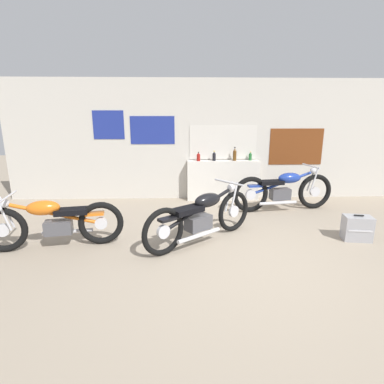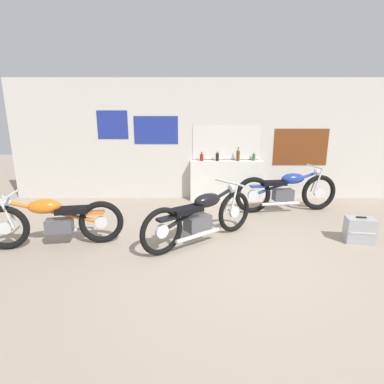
% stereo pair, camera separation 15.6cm
% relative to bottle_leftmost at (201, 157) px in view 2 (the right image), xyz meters
% --- Properties ---
extents(ground_plane, '(24.00, 24.00, 0.00)m').
position_rel_bottle_leftmost_xyz_m(ground_plane, '(0.50, -3.23, -1.04)').
color(ground_plane, gray).
extents(wall_back, '(10.00, 0.07, 2.80)m').
position_rel_bottle_leftmost_xyz_m(wall_back, '(0.50, 0.21, 0.36)').
color(wall_back, beige).
rests_on(wall_back, ground_plane).
extents(sill_counter, '(1.70, 0.28, 0.94)m').
position_rel_bottle_leftmost_xyz_m(sill_counter, '(0.59, 0.03, -0.56)').
color(sill_counter, silver).
rests_on(sill_counter, ground_plane).
extents(bottle_leftmost, '(0.08, 0.08, 0.21)m').
position_rel_bottle_leftmost_xyz_m(bottle_leftmost, '(0.00, 0.00, 0.00)').
color(bottle_leftmost, maroon).
rests_on(bottle_leftmost, sill_counter).
extents(bottle_left_center, '(0.08, 0.08, 0.23)m').
position_rel_bottle_leftmost_xyz_m(bottle_left_center, '(0.37, 0.02, 0.01)').
color(bottle_left_center, black).
rests_on(bottle_left_center, sill_counter).
extents(bottle_center, '(0.08, 0.08, 0.32)m').
position_rel_bottle_leftmost_xyz_m(bottle_center, '(0.85, 0.02, 0.05)').
color(bottle_center, '#5B3814').
rests_on(bottle_center, sill_counter).
extents(bottle_right_center, '(0.07, 0.07, 0.21)m').
position_rel_bottle_leftmost_xyz_m(bottle_right_center, '(1.23, 0.07, -0.00)').
color(bottle_right_center, '#23662D').
rests_on(bottle_right_center, sill_counter).
extents(motorcycle_blue, '(2.20, 0.65, 0.95)m').
position_rel_bottle_leftmost_xyz_m(motorcycle_blue, '(1.75, -0.87, -0.59)').
color(motorcycle_blue, black).
rests_on(motorcycle_blue, ground_plane).
extents(motorcycle_black, '(1.77, 1.41, 0.91)m').
position_rel_bottle_leftmost_xyz_m(motorcycle_black, '(-0.08, -2.47, -0.60)').
color(motorcycle_black, black).
rests_on(motorcycle_black, ground_plane).
extents(motorcycle_orange, '(2.05, 0.69, 0.86)m').
position_rel_bottle_leftmost_xyz_m(motorcycle_orange, '(-2.33, -2.62, -0.62)').
color(motorcycle_orange, black).
rests_on(motorcycle_orange, ground_plane).
extents(hard_case_silver, '(0.46, 0.34, 0.43)m').
position_rel_bottle_leftmost_xyz_m(hard_case_silver, '(2.44, -2.48, -0.83)').
color(hard_case_silver, '#9E9EA3').
rests_on(hard_case_silver, ground_plane).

